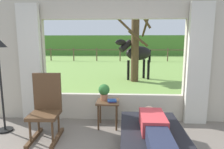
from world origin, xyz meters
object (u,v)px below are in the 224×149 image
at_px(side_table, 108,106).
at_px(potted_plant, 104,91).
at_px(reclining_person, 155,128).
at_px(rocking_chair, 46,107).
at_px(book_stack, 112,101).
at_px(pasture_tree, 135,47).
at_px(horse, 137,54).
at_px(recliner_sofa, 153,148).

distance_m(side_table, potted_plant, 0.29).
height_order(reclining_person, rocking_chair, rocking_chair).
height_order(side_table, book_stack, book_stack).
xyz_separation_m(reclining_person, book_stack, (-0.62, 1.14, 0.02)).
distance_m(side_table, book_stack, 0.16).
height_order(side_table, pasture_tree, pasture_tree).
height_order(horse, pasture_tree, pasture_tree).
xyz_separation_m(book_stack, horse, (0.82, 4.88, 0.61)).
relative_size(side_table, book_stack, 2.88).
xyz_separation_m(rocking_chair, book_stack, (1.12, 0.42, 0.00)).
bearing_deg(book_stack, side_table, 144.03).
bearing_deg(pasture_tree, rocking_chair, -110.36).
height_order(recliner_sofa, potted_plant, potted_plant).
bearing_deg(book_stack, reclining_person, -61.18).
distance_m(book_stack, horse, 4.98).
bearing_deg(horse, rocking_chair, 127.35).
height_order(reclining_person, potted_plant, potted_plant).
bearing_deg(horse, reclining_person, 145.60).
bearing_deg(side_table, recliner_sofa, -58.25).
bearing_deg(rocking_chair, horse, 67.38).
bearing_deg(reclining_person, rocking_chair, 158.10).
height_order(recliner_sofa, book_stack, book_stack).
xyz_separation_m(recliner_sofa, side_table, (-0.71, 1.15, 0.21)).
distance_m(potted_plant, pasture_tree, 4.53).
bearing_deg(pasture_tree, book_stack, -98.93).
distance_m(rocking_chair, pasture_tree, 5.32).
bearing_deg(side_table, rocking_chair, -155.06).
height_order(rocking_chair, pasture_tree, pasture_tree).
relative_size(recliner_sofa, rocking_chair, 1.52).
height_order(recliner_sofa, pasture_tree, pasture_tree).
bearing_deg(potted_plant, recliner_sofa, -56.80).
bearing_deg(rocking_chair, recliner_sofa, -23.45).
xyz_separation_m(potted_plant, pasture_tree, (0.87, 4.38, 0.74)).
bearing_deg(reclining_person, side_table, 121.11).
height_order(reclining_person, pasture_tree, pasture_tree).
xyz_separation_m(reclining_person, horse, (0.19, 6.01, 0.63)).
bearing_deg(potted_plant, side_table, -36.87).
bearing_deg(pasture_tree, recliner_sofa, -90.84).
xyz_separation_m(book_stack, pasture_tree, (0.71, 4.50, 0.90)).
bearing_deg(potted_plant, book_stack, -36.41).
xyz_separation_m(side_table, book_stack, (0.09, -0.06, 0.12)).
relative_size(potted_plant, horse, 0.18).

